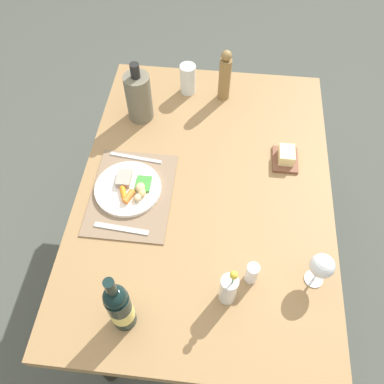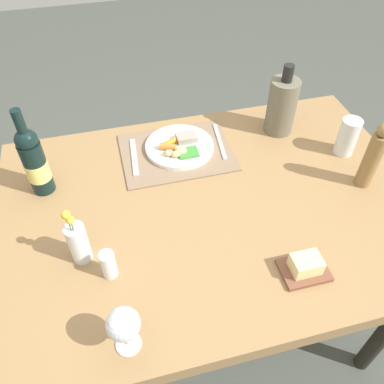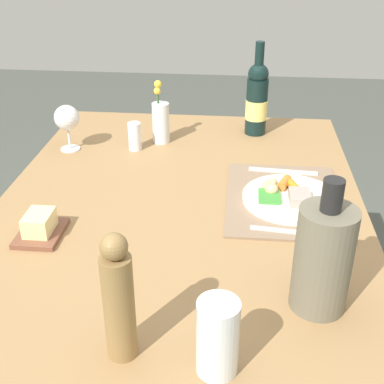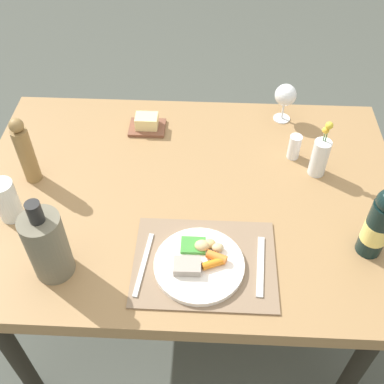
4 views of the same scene
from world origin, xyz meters
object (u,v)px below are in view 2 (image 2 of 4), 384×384
(wine_glass, at_px, (123,325))
(cooler_bottle, at_px, (282,106))
(pepper_mill, at_px, (373,157))
(fork, at_px, (220,141))
(butter_dish, at_px, (305,266))
(dining_table, at_px, (213,218))
(dinner_plate, at_px, (180,146))
(knife, at_px, (134,157))
(salt_shaker, at_px, (108,264))
(wine_bottle, at_px, (34,161))
(flower_vase, at_px, (78,242))
(water_tumbler, at_px, (347,139))

(wine_glass, height_order, cooler_bottle, cooler_bottle)
(cooler_bottle, height_order, pepper_mill, cooler_bottle)
(fork, relative_size, butter_dish, 1.63)
(dining_table, distance_m, dinner_plate, 0.30)
(knife, height_order, pepper_mill, pepper_mill)
(dining_table, height_order, salt_shaker, salt_shaker)
(dining_table, distance_m, cooler_bottle, 0.50)
(dinner_plate, height_order, cooler_bottle, cooler_bottle)
(dinner_plate, distance_m, wine_bottle, 0.50)
(dining_table, relative_size, flower_vase, 6.66)
(dining_table, height_order, dinner_plate, dinner_plate)
(fork, height_order, pepper_mill, pepper_mill)
(dining_table, relative_size, knife, 6.90)
(salt_shaker, bearing_deg, dinner_plate, -123.07)
(fork, relative_size, cooler_bottle, 0.78)
(butter_dish, relative_size, pepper_mill, 0.53)
(wine_glass, distance_m, cooler_bottle, 0.98)
(flower_vase, xyz_separation_m, pepper_mill, (-0.93, -0.07, 0.04))
(wine_glass, relative_size, pepper_mill, 0.60)
(wine_bottle, bearing_deg, pepper_mill, 167.04)
(salt_shaker, height_order, pepper_mill, pepper_mill)
(knife, relative_size, flower_vase, 0.96)
(dinner_plate, height_order, fork, dinner_plate)
(knife, distance_m, pepper_mill, 0.80)
(knife, xyz_separation_m, water_tumbler, (-0.74, 0.15, 0.05))
(knife, xyz_separation_m, flower_vase, (0.20, 0.39, 0.06))
(wine_glass, bearing_deg, dining_table, -130.33)
(wine_glass, distance_m, pepper_mill, 0.91)
(dinner_plate, distance_m, fork, 0.16)
(fork, xyz_separation_m, flower_vase, (0.53, 0.40, 0.06))
(knife, distance_m, salt_shaker, 0.48)
(dinner_plate, height_order, wine_bottle, wine_bottle)
(fork, distance_m, flower_vase, 0.66)
(butter_dish, bearing_deg, cooler_bottle, -106.70)
(pepper_mill, bearing_deg, wine_glass, 22.81)
(dining_table, height_order, water_tumbler, water_tumbler)
(salt_shaker, distance_m, pepper_mill, 0.87)
(dining_table, bearing_deg, fork, -110.51)
(dinner_plate, bearing_deg, wine_bottle, 9.73)
(fork, distance_m, butter_dish, 0.60)
(flower_vase, bearing_deg, cooler_bottle, -151.49)
(water_tumbler, bearing_deg, wine_bottle, -4.09)
(cooler_bottle, relative_size, salt_shaker, 3.03)
(butter_dish, bearing_deg, flower_vase, -18.68)
(dinner_plate, bearing_deg, water_tumbler, 164.65)
(dining_table, xyz_separation_m, wine_glass, (0.33, 0.39, 0.18))
(flower_vase, height_order, wine_bottle, wine_bottle)
(wine_bottle, xyz_separation_m, water_tumbler, (-1.06, 0.08, -0.06))
(wine_glass, height_order, salt_shaker, wine_glass)
(butter_dish, relative_size, cooler_bottle, 0.48)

